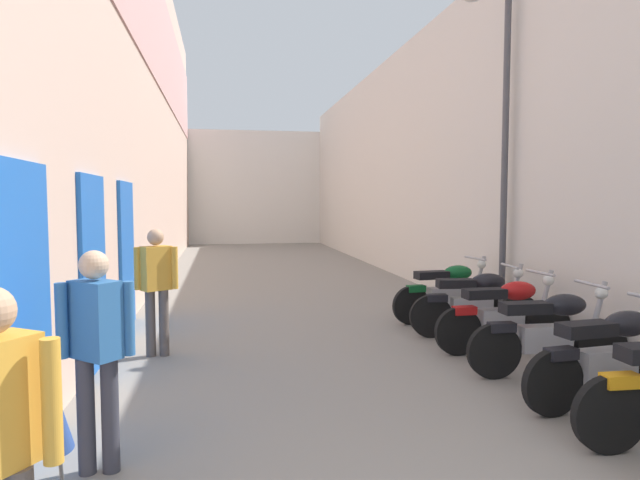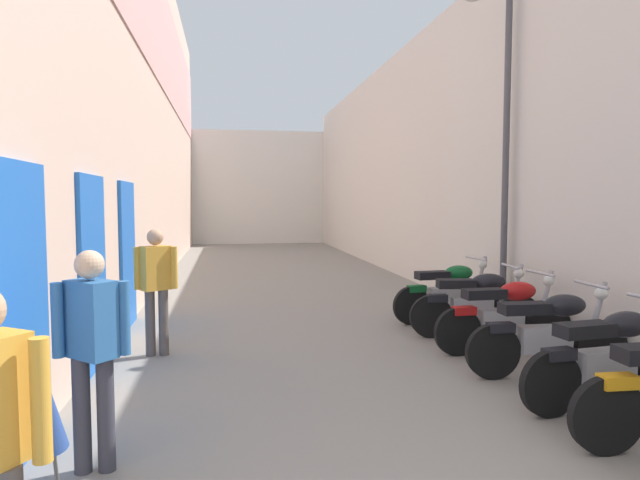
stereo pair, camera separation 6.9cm
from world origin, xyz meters
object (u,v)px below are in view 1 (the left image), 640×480
Objects in this scene: umbrella_leaning at (53,409)px; motorcycle_seventh at (448,291)px; motorcycle_sixth at (476,302)px; street_lamp at (500,135)px; motorcycle_fifth at (505,313)px; motorcycle_third at (611,355)px; pedestrian_further_down at (156,282)px; motorcycle_fourth at (550,331)px; pedestrian_mid_alley at (96,344)px.

motorcycle_seventh is at bearing 46.29° from umbrella_leaning.
motorcycle_sixth is 2.62m from street_lamp.
umbrella_leaning is (-4.49, -2.92, 0.18)m from motorcycle_fifth.
motorcycle_sixth is at bearing 90.00° from motorcycle_fifth.
motorcycle_third is at bearing -90.00° from motorcycle_seventh.
motorcycle_fifth is 4.36m from pedestrian_further_down.
umbrella_leaning is at bearing -140.26° from motorcycle_sixth.
motorcycle_third and motorcycle_fifth have the same top height.
motorcycle_fourth is at bearing 90.00° from motorcycle_third.
pedestrian_further_down is at bearing -169.41° from street_lamp.
motorcycle_seventh reaches higher than umbrella_leaning.
pedestrian_mid_alley reaches higher than motorcycle_fourth.
motorcycle_fourth is at bearing 23.65° from umbrella_leaning.
motorcycle_fifth is 1.00× the size of motorcycle_seventh.
motorcycle_fifth reaches higher than umbrella_leaning.
motorcycle_fourth is 1.18× the size of pedestrian_further_down.
motorcycle_seventh is 6.50m from umbrella_leaning.
umbrella_leaning is at bearing -133.71° from motorcycle_seventh.
motorcycle_seventh is (-0.00, 2.73, 0.00)m from motorcycle_fourth.
motorcycle_fourth is 1.00× the size of motorcycle_seventh.
umbrella_leaning is (-4.49, -1.97, 0.18)m from motorcycle_fourth.
pedestrian_further_down reaches higher than motorcycle_sixth.
pedestrian_mid_alley and pedestrian_further_down have the same top height.
motorcycle_seventh is (-0.00, 1.77, 0.00)m from motorcycle_fifth.
motorcycle_seventh is 1.91× the size of umbrella_leaning.
pedestrian_further_down is (0.07, 2.97, 0.00)m from pedestrian_mid_alley.
motorcycle_third is 0.96m from motorcycle_fourth.
pedestrian_further_down reaches higher than motorcycle_seventh.
motorcycle_sixth is (-0.00, 1.77, 0.00)m from motorcycle_fourth.
motorcycle_sixth is 1.91× the size of umbrella_leaning.
motorcycle_third is at bearing 5.69° from pedestrian_mid_alley.
motorcycle_fifth is 4.98m from pedestrian_mid_alley.
pedestrian_further_down is 5.47m from street_lamp.
motorcycle_sixth is 1.00× the size of motorcycle_seventh.
umbrella_leaning is at bearing -102.69° from pedestrian_mid_alley.
street_lamp is at bearing 46.27° from motorcycle_sixth.
motorcycle_third reaches higher than umbrella_leaning.
pedestrian_mid_alley reaches higher than umbrella_leaning.
pedestrian_mid_alley is (-4.36, -1.40, 0.42)m from motorcycle_fourth.
street_lamp is at bearing 65.50° from motorcycle_fifth.
motorcycle_third is 1.18× the size of pedestrian_further_down.
pedestrian_further_down is (-4.29, -1.16, 0.42)m from motorcycle_seventh.
pedestrian_mid_alley is 1.00× the size of pedestrian_further_down.
pedestrian_mid_alley reaches higher than motorcycle_sixth.
motorcycle_fourth is 1.00× the size of motorcycle_fifth.
motorcycle_third is 1.00× the size of motorcycle_seventh.
street_lamp is (0.71, -0.23, 2.42)m from motorcycle_seventh.
motorcycle_sixth is 1.18× the size of pedestrian_mid_alley.
umbrella_leaning is at bearing -139.29° from street_lamp.
motorcycle_fourth is 1.77m from motorcycle_sixth.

